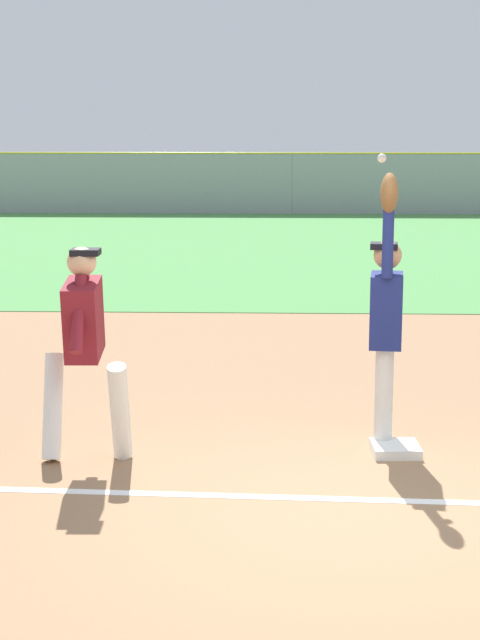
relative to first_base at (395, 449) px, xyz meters
The scene contains 10 objects.
ground_plane 1.41m from the first_base, 109.29° to the right, with size 77.73×77.73×0.00m, color #936D4C.
outfield_grass 15.50m from the first_base, 91.72° to the left, with size 54.83×18.12×0.01m, color #4C8C47.
first_base is the anchor object (origin of this frame).
fielder 1.11m from the first_base, 109.25° to the left, with size 0.31×0.90×2.28m.
runner 2.68m from the first_base, behind, with size 0.73×0.84×1.72m.
baseball 2.40m from the first_base, 102.94° to the left, with size 0.07×0.07×0.07m, color white.
outfield_fence 24.57m from the first_base, 91.09° to the left, with size 54.91×0.08×1.98m.
parked_car_silver 28.83m from the first_base, 103.56° to the left, with size 4.46×2.23×1.25m.
parked_car_red 27.17m from the first_base, 91.64° to the left, with size 4.41×2.13×1.25m.
parked_car_white 27.78m from the first_base, 78.76° to the left, with size 4.43×2.18×1.25m.
Camera 1 is at (-0.53, -6.54, 2.58)m, focal length 56.08 mm.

